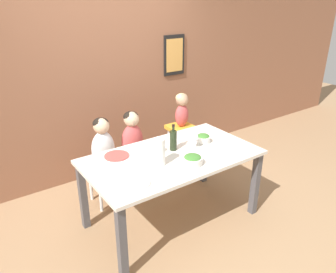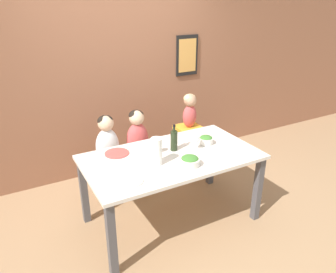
{
  "view_description": "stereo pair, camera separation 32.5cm",
  "coord_description": "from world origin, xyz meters",
  "px_view_note": "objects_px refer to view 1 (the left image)",
  "views": [
    {
      "loc": [
        -1.72,
        -2.37,
        2.26
      ],
      "look_at": [
        0.0,
        0.07,
        0.96
      ],
      "focal_mm": 35.0,
      "sensor_mm": 36.0,
      "label": 1
    },
    {
      "loc": [
        -1.44,
        -2.54,
        2.26
      ],
      "look_at": [
        0.0,
        0.07,
        0.96
      ],
      "focal_mm": 35.0,
      "sensor_mm": 36.0,
      "label": 2
    }
  ],
  "objects_px": {
    "person_child_left": "(103,142)",
    "wine_bottle": "(173,140)",
    "wine_glass_far": "(156,143)",
    "dinner_plate_front_left": "(136,183)",
    "dinner_plate_back_left": "(117,156)",
    "salad_bowl_small": "(203,138)",
    "person_child_center": "(132,134)",
    "chair_far_left": "(105,172)",
    "person_baby_right": "(182,108)",
    "salad_bowl_large": "(193,160)",
    "wine_glass_near": "(195,138)",
    "chair_far_center": "(133,163)",
    "paper_towel_roll": "(159,152)",
    "chair_right_highchair": "(181,138)"
  },
  "relations": [
    {
      "from": "person_baby_right",
      "to": "paper_towel_roll",
      "type": "xyz_separation_m",
      "value": [
        -0.88,
        -0.81,
        -0.04
      ]
    },
    {
      "from": "person_child_center",
      "to": "wine_glass_near",
      "type": "relative_size",
      "value": 3.33
    },
    {
      "from": "wine_bottle",
      "to": "dinner_plate_back_left",
      "type": "relative_size",
      "value": 1.14
    },
    {
      "from": "wine_glass_near",
      "to": "wine_bottle",
      "type": "bearing_deg",
      "value": 155.87
    },
    {
      "from": "wine_glass_near",
      "to": "salad_bowl_large",
      "type": "bearing_deg",
      "value": -132.13
    },
    {
      "from": "salad_bowl_large",
      "to": "person_child_center",
      "type": "bearing_deg",
      "value": 96.47
    },
    {
      "from": "chair_far_left",
      "to": "dinner_plate_front_left",
      "type": "height_order",
      "value": "dinner_plate_front_left"
    },
    {
      "from": "dinner_plate_back_left",
      "to": "chair_far_center",
      "type": "bearing_deg",
      "value": 45.46
    },
    {
      "from": "chair_right_highchair",
      "to": "person_baby_right",
      "type": "bearing_deg",
      "value": 90.0
    },
    {
      "from": "person_child_center",
      "to": "person_baby_right",
      "type": "distance_m",
      "value": 0.74
    },
    {
      "from": "chair_far_left",
      "to": "dinner_plate_back_left",
      "type": "relative_size",
      "value": 1.93
    },
    {
      "from": "salad_bowl_large",
      "to": "dinner_plate_back_left",
      "type": "relative_size",
      "value": 0.78
    },
    {
      "from": "person_child_left",
      "to": "salad_bowl_large",
      "type": "distance_m",
      "value": 1.09
    },
    {
      "from": "chair_far_left",
      "to": "wine_bottle",
      "type": "distance_m",
      "value": 0.94
    },
    {
      "from": "paper_towel_roll",
      "to": "dinner_plate_front_left",
      "type": "bearing_deg",
      "value": -155.35
    },
    {
      "from": "chair_far_left",
      "to": "person_child_center",
      "type": "xyz_separation_m",
      "value": [
        0.37,
        0.0,
        0.38
      ]
    },
    {
      "from": "salad_bowl_large",
      "to": "wine_glass_near",
      "type": "bearing_deg",
      "value": 47.87
    },
    {
      "from": "chair_far_center",
      "to": "wine_glass_near",
      "type": "height_order",
      "value": "wine_glass_near"
    },
    {
      "from": "person_baby_right",
      "to": "person_child_left",
      "type": "bearing_deg",
      "value": -179.97
    },
    {
      "from": "chair_far_left",
      "to": "person_baby_right",
      "type": "xyz_separation_m",
      "value": [
        1.09,
        0.0,
        0.56
      ]
    },
    {
      "from": "salad_bowl_large",
      "to": "dinner_plate_front_left",
      "type": "height_order",
      "value": "salad_bowl_large"
    },
    {
      "from": "person_child_left",
      "to": "wine_glass_far",
      "type": "distance_m",
      "value": 0.68
    },
    {
      "from": "person_child_left",
      "to": "dinner_plate_back_left",
      "type": "bearing_deg",
      "value": -95.06
    },
    {
      "from": "chair_far_left",
      "to": "paper_towel_roll",
      "type": "distance_m",
      "value": 0.98
    },
    {
      "from": "wine_glass_far",
      "to": "salad_bowl_large",
      "type": "xyz_separation_m",
      "value": [
        0.16,
        -0.38,
        -0.07
      ]
    },
    {
      "from": "wine_bottle",
      "to": "wine_glass_far",
      "type": "xyz_separation_m",
      "value": [
        -0.2,
        0.02,
        0.01
      ]
    },
    {
      "from": "chair_right_highchair",
      "to": "person_child_center",
      "type": "bearing_deg",
      "value": 179.9
    },
    {
      "from": "wine_bottle",
      "to": "dinner_plate_back_left",
      "type": "height_order",
      "value": "wine_bottle"
    },
    {
      "from": "person_child_left",
      "to": "wine_bottle",
      "type": "bearing_deg",
      "value": -50.28
    },
    {
      "from": "paper_towel_roll",
      "to": "wine_glass_near",
      "type": "height_order",
      "value": "paper_towel_roll"
    },
    {
      "from": "dinner_plate_back_left",
      "to": "person_child_left",
      "type": "bearing_deg",
      "value": 84.94
    },
    {
      "from": "chair_far_center",
      "to": "salad_bowl_small",
      "type": "xyz_separation_m",
      "value": [
        0.52,
        -0.65,
        0.43
      ]
    },
    {
      "from": "chair_far_left",
      "to": "person_child_left",
      "type": "bearing_deg",
      "value": 90.0
    },
    {
      "from": "person_child_center",
      "to": "person_baby_right",
      "type": "height_order",
      "value": "person_baby_right"
    },
    {
      "from": "chair_right_highchair",
      "to": "salad_bowl_large",
      "type": "relative_size",
      "value": 3.7
    },
    {
      "from": "chair_far_left",
      "to": "wine_glass_near",
      "type": "bearing_deg",
      "value": -44.56
    },
    {
      "from": "person_child_left",
      "to": "person_child_center",
      "type": "height_order",
      "value": "same"
    },
    {
      "from": "person_baby_right",
      "to": "dinner_plate_back_left",
      "type": "relative_size",
      "value": 1.75
    },
    {
      "from": "chair_far_center",
      "to": "dinner_plate_front_left",
      "type": "relative_size",
      "value": 1.93
    },
    {
      "from": "wine_glass_far",
      "to": "dinner_plate_front_left",
      "type": "relative_size",
      "value": 0.7
    },
    {
      "from": "wine_bottle",
      "to": "salad_bowl_large",
      "type": "relative_size",
      "value": 1.47
    },
    {
      "from": "wine_glass_far",
      "to": "salad_bowl_small",
      "type": "relative_size",
      "value": 1.1
    },
    {
      "from": "wine_glass_near",
      "to": "dinner_plate_front_left",
      "type": "distance_m",
      "value": 0.9
    },
    {
      "from": "wine_glass_near",
      "to": "salad_bowl_large",
      "type": "relative_size",
      "value": 0.9
    },
    {
      "from": "chair_right_highchair",
      "to": "paper_towel_roll",
      "type": "relative_size",
      "value": 2.62
    },
    {
      "from": "dinner_plate_back_left",
      "to": "person_baby_right",
      "type": "bearing_deg",
      "value": 20.17
    },
    {
      "from": "person_child_center",
      "to": "wine_bottle",
      "type": "height_order",
      "value": "wine_bottle"
    },
    {
      "from": "chair_far_center",
      "to": "salad_bowl_large",
      "type": "xyz_separation_m",
      "value": [
        0.11,
        -0.97,
        0.43
      ]
    },
    {
      "from": "wine_bottle",
      "to": "chair_far_center",
      "type": "bearing_deg",
      "value": 103.07
    },
    {
      "from": "salad_bowl_small",
      "to": "dinner_plate_back_left",
      "type": "bearing_deg",
      "value": 165.77
    }
  ]
}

